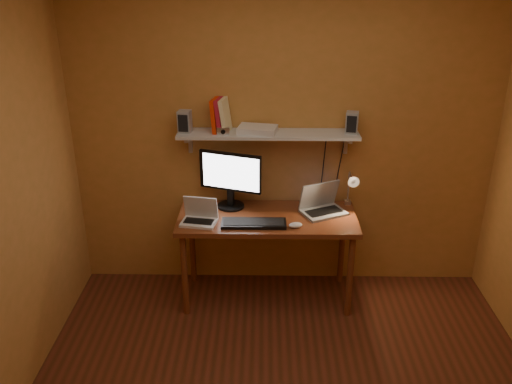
{
  "coord_description": "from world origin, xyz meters",
  "views": [
    {
      "loc": [
        -0.16,
        -2.53,
        2.64
      ],
      "look_at": [
        -0.21,
        1.18,
        1.0
      ],
      "focal_mm": 38.0,
      "sensor_mm": 36.0,
      "label": 1
    }
  ],
  "objects_px": {
    "wall_shelf": "(268,134)",
    "netbook": "(200,215)",
    "desk": "(267,226)",
    "monitor": "(230,177)",
    "keyboard": "(254,223)",
    "speaker_right": "(352,123)",
    "router": "(257,130)",
    "speaker_left": "(185,121)",
    "desk_lamp": "(351,186)",
    "shelf_camera": "(223,131)",
    "mouse": "(296,225)",
    "laptop": "(322,204)"
  },
  "relations": [
    {
      "from": "wall_shelf",
      "to": "netbook",
      "type": "xyz_separation_m",
      "value": [
        -0.52,
        -0.3,
        -0.55
      ]
    },
    {
      "from": "desk",
      "to": "monitor",
      "type": "xyz_separation_m",
      "value": [
        -0.3,
        0.17,
        0.35
      ]
    },
    {
      "from": "keyboard",
      "to": "speaker_right",
      "type": "distance_m",
      "value": 1.07
    },
    {
      "from": "wall_shelf",
      "to": "router",
      "type": "distance_m",
      "value": 0.09
    },
    {
      "from": "router",
      "to": "speaker_left",
      "type": "bearing_deg",
      "value": 179.88
    },
    {
      "from": "speaker_left",
      "to": "speaker_right",
      "type": "height_order",
      "value": "speaker_left"
    },
    {
      "from": "wall_shelf",
      "to": "desk_lamp",
      "type": "distance_m",
      "value": 0.77
    },
    {
      "from": "monitor",
      "to": "desk_lamp",
      "type": "xyz_separation_m",
      "value": [
        0.96,
        -0.04,
        -0.05
      ]
    },
    {
      "from": "wall_shelf",
      "to": "shelf_camera",
      "type": "xyz_separation_m",
      "value": [
        -0.34,
        -0.07,
        0.04
      ]
    },
    {
      "from": "router",
      "to": "monitor",
      "type": "bearing_deg",
      "value": -174.39
    },
    {
      "from": "monitor",
      "to": "speaker_left",
      "type": "bearing_deg",
      "value": -165.2
    },
    {
      "from": "desk_lamp",
      "to": "router",
      "type": "relative_size",
      "value": 1.29
    },
    {
      "from": "monitor",
      "to": "desk_lamp",
      "type": "distance_m",
      "value": 0.96
    },
    {
      "from": "desk",
      "to": "mouse",
      "type": "height_order",
      "value": "mouse"
    },
    {
      "from": "router",
      "to": "keyboard",
      "type": "bearing_deg",
      "value": -93.65
    },
    {
      "from": "laptop",
      "to": "desk",
      "type": "bearing_deg",
      "value": 165.87
    },
    {
      "from": "wall_shelf",
      "to": "monitor",
      "type": "height_order",
      "value": "wall_shelf"
    },
    {
      "from": "monitor",
      "to": "netbook",
      "type": "bearing_deg",
      "value": -110.56
    },
    {
      "from": "netbook",
      "to": "speaker_right",
      "type": "xyz_separation_m",
      "value": [
        1.16,
        0.3,
        0.65
      ]
    },
    {
      "from": "netbook",
      "to": "speaker_left",
      "type": "bearing_deg",
      "value": 121.9
    },
    {
      "from": "keyboard",
      "to": "router",
      "type": "bearing_deg",
      "value": 86.08
    },
    {
      "from": "wall_shelf",
      "to": "speaker_right",
      "type": "bearing_deg",
      "value": -0.24
    },
    {
      "from": "keyboard",
      "to": "shelf_camera",
      "type": "relative_size",
      "value": 5.13
    },
    {
      "from": "netbook",
      "to": "keyboard",
      "type": "height_order",
      "value": "netbook"
    },
    {
      "from": "mouse",
      "to": "shelf_camera",
      "type": "bearing_deg",
      "value": 137.58
    },
    {
      "from": "keyboard",
      "to": "desk_lamp",
      "type": "distance_m",
      "value": 0.84
    },
    {
      "from": "monitor",
      "to": "mouse",
      "type": "height_order",
      "value": "monitor"
    },
    {
      "from": "speaker_left",
      "to": "router",
      "type": "bearing_deg",
      "value": 7.38
    },
    {
      "from": "monitor",
      "to": "speaker_right",
      "type": "bearing_deg",
      "value": 19.96
    },
    {
      "from": "mouse",
      "to": "shelf_camera",
      "type": "relative_size",
      "value": 1.09
    },
    {
      "from": "laptop",
      "to": "desk_lamp",
      "type": "distance_m",
      "value": 0.27
    },
    {
      "from": "keyboard",
      "to": "desk_lamp",
      "type": "relative_size",
      "value": 1.31
    },
    {
      "from": "desk_lamp",
      "to": "netbook",
      "type": "bearing_deg",
      "value": -168.89
    },
    {
      "from": "monitor",
      "to": "laptop",
      "type": "height_order",
      "value": "monitor"
    },
    {
      "from": "mouse",
      "to": "monitor",
      "type": "bearing_deg",
      "value": 132.4
    },
    {
      "from": "wall_shelf",
      "to": "keyboard",
      "type": "relative_size",
      "value": 2.85
    },
    {
      "from": "netbook",
      "to": "speaker_left",
      "type": "height_order",
      "value": "speaker_left"
    },
    {
      "from": "desk",
      "to": "router",
      "type": "relative_size",
      "value": 4.81
    },
    {
      "from": "laptop",
      "to": "router",
      "type": "xyz_separation_m",
      "value": [
        -0.51,
        0.1,
        0.58
      ]
    },
    {
      "from": "wall_shelf",
      "to": "netbook",
      "type": "height_order",
      "value": "wall_shelf"
    },
    {
      "from": "desk",
      "to": "mouse",
      "type": "bearing_deg",
      "value": -41.56
    },
    {
      "from": "laptop",
      "to": "keyboard",
      "type": "xyz_separation_m",
      "value": [
        -0.53,
        -0.24,
        -0.05
      ]
    },
    {
      "from": "keyboard",
      "to": "shelf_camera",
      "type": "bearing_deg",
      "value": 129.86
    },
    {
      "from": "laptop",
      "to": "router",
      "type": "bearing_deg",
      "value": 143.19
    },
    {
      "from": "monitor",
      "to": "speaker_left",
      "type": "height_order",
      "value": "speaker_left"
    },
    {
      "from": "wall_shelf",
      "to": "router",
      "type": "relative_size",
      "value": 4.81
    },
    {
      "from": "monitor",
      "to": "keyboard",
      "type": "distance_m",
      "value": 0.45
    },
    {
      "from": "router",
      "to": "desk_lamp",
      "type": "bearing_deg",
      "value": -4.83
    },
    {
      "from": "shelf_camera",
      "to": "wall_shelf",
      "type": "bearing_deg",
      "value": 10.84
    },
    {
      "from": "router",
      "to": "mouse",
      "type": "bearing_deg",
      "value": -52.05
    }
  ]
}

